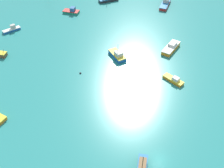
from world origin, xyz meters
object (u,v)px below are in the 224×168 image
Objects in this scene: fishing_boat_5 at (117,55)px; fishing_boat_4 at (174,80)px; fishing_boat_1 at (171,47)px; buoy_0 at (80,73)px; fishing_boat_11 at (165,4)px; fishing_boat_10 at (12,29)px; fishing_boat_13 at (72,11)px.

fishing_boat_4 is at bearing -55.38° from fishing_boat_5.
fishing_boat_1 is 14.66× the size of buoy_0.
fishing_boat_5 is 45.07m from fishing_boat_11.
fishing_boat_4 is 52.07m from fishing_boat_11.
fishing_boat_5 is 12.34× the size of buoy_0.
fishing_boat_4 is (-7.45, -15.55, -0.23)m from fishing_boat_1.
fishing_boat_1 is at bearing -114.05° from fishing_boat_11.
fishing_boat_10 is at bearing 137.84° from fishing_boat_5.
fishing_boat_13 is (25.19, 7.18, 0.08)m from fishing_boat_10.
fishing_boat_4 is 57.63m from fishing_boat_13.
fishing_boat_11 reaches higher than fishing_boat_4.
buoy_0 is (-33.49, -2.56, -0.77)m from fishing_boat_1.
fishing_boat_4 is 1.00× the size of fishing_boat_10.
fishing_boat_1 is 60.97m from fishing_boat_10.
fishing_boat_4 is 0.66× the size of fishing_boat_11.
fishing_boat_13 reaches higher than fishing_boat_1.
fishing_boat_5 is at bearing -78.34° from fishing_boat_13.
buoy_0 is (-14.07, -4.34, -0.84)m from fishing_boat_5.
fishing_boat_1 reaches higher than buoy_0.
fishing_boat_1 is at bearing 64.39° from fishing_boat_4.
fishing_boat_5 is 1.12× the size of fishing_boat_10.
fishing_boat_10 is (-32.80, 29.70, -0.20)m from fishing_boat_5.
fishing_boat_4 is 21.06m from fishing_boat_5.
fishing_boat_11 is 58.78m from buoy_0.
fishing_boat_11 reaches higher than fishing_boat_5.
fishing_boat_11 reaches higher than fishing_boat_13.
fishing_boat_10 is at bearing 133.58° from fishing_boat_4.
fishing_boat_4 is at bearing -70.14° from fishing_boat_13.
fishing_boat_1 is 47.17m from fishing_boat_13.
fishing_boat_11 is at bearing 41.78° from fishing_boat_5.
fishing_boat_10 is at bearing -164.09° from fishing_boat_13.
fishing_boat_5 is 14.75m from buoy_0.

